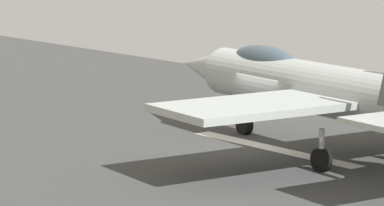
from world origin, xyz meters
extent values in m
plane|color=slate|center=(0.00, 0.00, 0.00)|extent=(400.00, 400.00, 0.00)
cube|color=#3A3C3C|center=(0.00, 0.00, 0.01)|extent=(240.00, 26.00, 0.02)
cube|color=white|center=(-0.89, 0.00, 0.02)|extent=(8.00, 0.70, 0.00)
cylinder|color=#A2ACAD|center=(-2.87, -0.50, 2.29)|extent=(12.49, 3.19, 1.78)
cone|color=#A2ACAD|center=(4.69, -1.38, 2.29)|extent=(3.01, 1.83, 1.51)
ellipsoid|color=#3F5160|center=(0.60, -0.90, 2.96)|extent=(3.70, 1.51, 1.10)
cube|color=#A2ACAD|center=(-3.42, 3.37, 2.19)|extent=(4.04, 6.14, 0.24)
cylinder|color=silver|center=(1.86, -1.05, 0.70)|extent=(0.18, 0.18, 1.40)
cylinder|color=black|center=(1.86, -1.05, 0.38)|extent=(0.79, 0.39, 0.76)
cylinder|color=silver|center=(-4.47, 1.30, 0.70)|extent=(0.18, 0.18, 1.40)
cylinder|color=black|center=(-4.47, 1.30, 0.38)|extent=(0.79, 0.39, 0.76)
camera|label=1|loc=(-28.54, 26.10, 7.70)|focal=102.65mm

